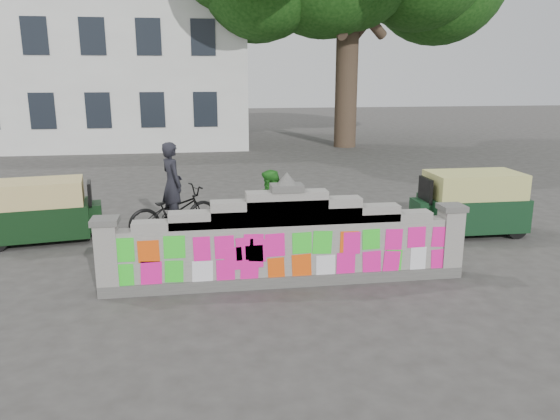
% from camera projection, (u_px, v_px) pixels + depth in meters
% --- Properties ---
extents(ground, '(100.00, 100.00, 0.00)m').
position_uv_depth(ground, '(287.00, 284.00, 9.67)').
color(ground, '#383533').
rests_on(ground, ground).
extents(parapet_wall, '(6.48, 0.44, 2.01)m').
position_uv_depth(parapet_wall, '(287.00, 243.00, 9.49)').
color(parapet_wall, '#4C4C49').
rests_on(parapet_wall, ground).
extents(building, '(16.00, 10.00, 8.90)m').
position_uv_depth(building, '(87.00, 66.00, 28.73)').
color(building, silver).
rests_on(building, ground).
extents(cyclist_bike, '(2.25, 1.57, 1.12)m').
position_uv_depth(cyclist_bike, '(173.00, 211.00, 12.47)').
color(cyclist_bike, black).
rests_on(cyclist_bike, ground).
extents(cyclist_rider, '(0.70, 0.82, 1.90)m').
position_uv_depth(cyclist_rider, '(173.00, 195.00, 12.37)').
color(cyclist_rider, black).
rests_on(cyclist_rider, ground).
extents(pedestrian, '(0.99, 1.04, 1.69)m').
position_uv_depth(pedestrian, '(271.00, 210.00, 11.39)').
color(pedestrian, '#2B8A25').
rests_on(pedestrian, ground).
extents(rickshaw_left, '(2.55, 1.47, 1.37)m').
position_uv_depth(rickshaw_left, '(41.00, 210.00, 11.95)').
color(rickshaw_left, black).
rests_on(rickshaw_left, ground).
extents(rickshaw_right, '(2.62, 1.23, 1.45)m').
position_uv_depth(rickshaw_right, '(470.00, 202.00, 12.50)').
color(rickshaw_right, black).
rests_on(rickshaw_right, ground).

